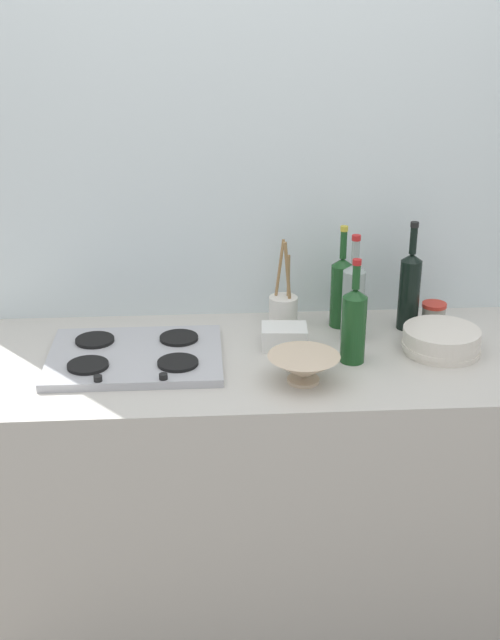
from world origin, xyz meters
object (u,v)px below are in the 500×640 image
(plate_stack, at_px, (442,341))
(wine_bottle_mid_left, at_px, (409,289))
(wine_bottle_mid_right, at_px, (353,300))
(utensil_crock, at_px, (283,310))
(wine_bottle_rightmost, at_px, (354,324))
(stovetop_hob, at_px, (135,356))
(butter_dish, at_px, (284,337))
(condiment_jar_front, at_px, (433,315))
(wine_bottle_leftmost, at_px, (341,290))
(mixing_bowl, at_px, (304,367))

(plate_stack, distance_m, wine_bottle_mid_left, 0.22)
(wine_bottle_mid_right, xyz_separation_m, utensil_crock, (-0.20, 0.11, -0.07))
(wine_bottle_rightmost, bearing_deg, stovetop_hob, 175.72)
(butter_dish, height_order, condiment_jar_front, condiment_jar_front)
(wine_bottle_leftmost, xyz_separation_m, utensil_crock, (-0.19, -0.00, -0.06))
(wine_bottle_mid_left, height_order, condiment_jar_front, wine_bottle_mid_left)
(wine_bottle_rightmost, relative_size, utensil_crock, 1.05)
(wine_bottle_leftmost, bearing_deg, mixing_bowl, -113.33)
(condiment_jar_front, bearing_deg, utensil_crock, 176.36)
(wine_bottle_mid_right, height_order, mixing_bowl, wine_bottle_mid_right)
(condiment_jar_front, bearing_deg, mixing_bowl, -142.27)
(plate_stack, xyz_separation_m, wine_bottle_mid_right, (-0.25, 0.11, 0.09))
(wine_bottle_mid_left, distance_m, wine_bottle_mid_right, 0.21)
(butter_dish, bearing_deg, stovetop_hob, -171.46)
(plate_stack, bearing_deg, wine_bottle_leftmost, 140.11)
(wine_bottle_leftmost, bearing_deg, plate_stack, -39.89)
(stovetop_hob, relative_size, wine_bottle_leftmost, 1.52)
(stovetop_hob, height_order, butter_dish, butter_dish)
(wine_bottle_mid_right, bearing_deg, stovetop_hob, -170.62)
(wine_bottle_mid_left, relative_size, butter_dish, 2.57)
(wine_bottle_leftmost, relative_size, wine_bottle_rightmost, 1.06)
(stovetop_hob, relative_size, utensil_crock, 1.70)
(wine_bottle_leftmost, bearing_deg, wine_bottle_mid_right, -81.37)
(stovetop_hob, relative_size, wine_bottle_rightmost, 1.62)
(plate_stack, height_order, butter_dish, plate_stack)
(plate_stack, relative_size, butter_dish, 1.72)
(wine_bottle_rightmost, bearing_deg, wine_bottle_mid_left, 46.74)
(wine_bottle_mid_right, distance_m, wine_bottle_rightmost, 0.16)
(stovetop_hob, relative_size, condiment_jar_front, 6.23)
(utensil_crock, bearing_deg, stovetop_hob, -154.38)
(wine_bottle_rightmost, bearing_deg, butter_dish, 148.69)
(wine_bottle_mid_right, height_order, condiment_jar_front, wine_bottle_mid_right)
(stovetop_hob, relative_size, wine_bottle_mid_right, 1.51)
(wine_bottle_rightmost, height_order, utensil_crock, wine_bottle_rightmost)
(stovetop_hob, distance_m, mixing_bowl, 0.51)
(stovetop_hob, height_order, wine_bottle_mid_left, wine_bottle_mid_left)
(wine_bottle_mid_left, height_order, wine_bottle_rightmost, wine_bottle_mid_left)
(utensil_crock, bearing_deg, butter_dish, -94.76)
(wine_bottle_rightmost, bearing_deg, mixing_bowl, -142.30)
(stovetop_hob, xyz_separation_m, mixing_bowl, (0.48, -0.17, 0.03))
(wine_bottle_leftmost, distance_m, wine_bottle_rightmost, 0.27)
(wine_bottle_rightmost, distance_m, mixing_bowl, 0.22)
(wine_bottle_mid_right, bearing_deg, condiment_jar_front, 16.01)
(plate_stack, bearing_deg, wine_bottle_rightmost, -171.14)
(wine_bottle_mid_left, bearing_deg, utensil_crock, 175.13)
(butter_dish, xyz_separation_m, condiment_jar_front, (0.50, 0.12, 0.01))
(mixing_bowl, bearing_deg, wine_bottle_mid_right, 56.46)
(butter_dish, height_order, utensil_crock, utensil_crock)
(wine_bottle_rightmost, relative_size, condiment_jar_front, 3.86)
(stovetop_hob, height_order, wine_bottle_leftmost, wine_bottle_leftmost)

